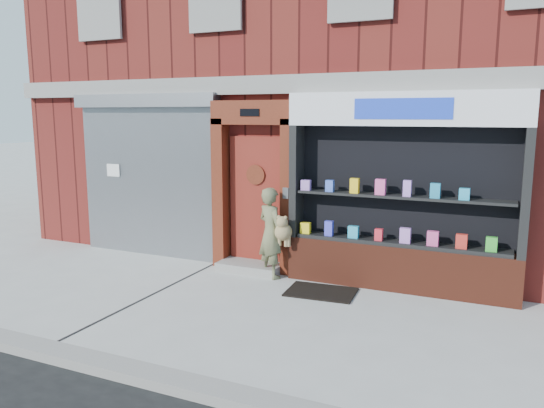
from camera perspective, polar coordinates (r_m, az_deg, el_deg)
The scene contains 8 objects.
ground at distance 7.46m, azimuth -3.07°, elevation -11.37°, with size 80.00×80.00×0.00m, color #9E9E99.
curb at distance 5.78m, azimuth -13.42°, elevation -17.52°, with size 60.00×0.30×0.12m, color gray.
building at distance 12.65m, azimuth 9.82°, elevation 15.52°, with size 12.00×8.16×8.00m.
shutter_bay at distance 10.26m, azimuth -13.17°, elevation 4.05°, with size 3.10×0.30×3.04m.
red_door_bay at distance 9.04m, azimuth -1.95°, elevation 1.91°, with size 1.52×0.58×2.90m.
pharmacy_bay at distance 8.22m, azimuth 13.70°, elevation 0.27°, with size 3.50×0.41×3.00m.
woman at distance 8.68m, azimuth -0.00°, elevation -3.09°, with size 0.72×0.58×1.50m.
doormat at distance 8.17m, azimuth 5.30°, elevation -9.40°, with size 1.02×0.72×0.03m, color black.
Camera 1 is at (3.22, -6.17, 2.67)m, focal length 35.00 mm.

